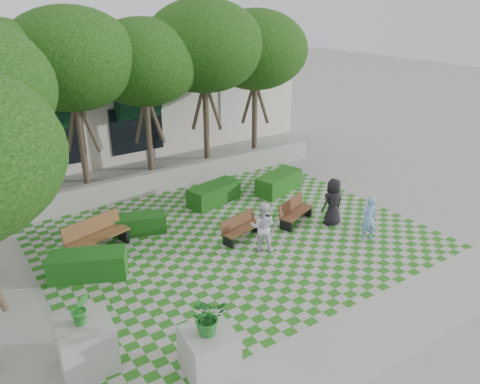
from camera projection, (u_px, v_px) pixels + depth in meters
ground at (254, 252)px, 14.68m from camera, size 90.00×90.00×0.00m
lawn at (236, 239)px, 15.44m from camera, size 12.00×12.00×0.00m
sidewalk_south at (369, 334)px, 11.10m from camera, size 16.00×2.00×0.01m
retaining_wall at (166, 179)px, 19.23m from camera, size 15.00×0.36×0.90m
bench_east at (295, 212)px, 16.44m from camera, size 1.71×1.09×0.85m
bench_mid at (241, 228)px, 15.34m from camera, size 1.61×0.85×0.81m
bench_west at (96, 236)px, 14.58m from camera, size 2.12×1.18×1.06m
hedge_east at (279, 183)px, 19.09m from camera, size 2.34×1.48×0.76m
hedge_midright at (214, 194)px, 18.02m from camera, size 2.27×1.33×0.75m
hedge_midleft at (139, 224)px, 15.78m from camera, size 1.93×1.30×0.63m
hedge_west at (88, 265)px, 13.26m from camera, size 2.29×1.67×0.75m
planter_front at (209, 343)px, 9.74m from camera, size 1.13×1.13×1.83m
planter_back at (86, 342)px, 9.95m from camera, size 1.21×1.21×1.86m
person_blue at (368, 218)px, 15.14m from camera, size 0.64×0.50×1.54m
person_dark at (333, 202)px, 16.14m from camera, size 0.84×0.55×1.69m
person_white at (263, 227)px, 14.51m from camera, size 0.99×0.98×1.62m
tree_row at (112, 66)px, 16.24m from camera, size 17.70×13.40×7.41m
building at (114, 95)px, 24.92m from camera, size 18.00×8.92×5.15m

